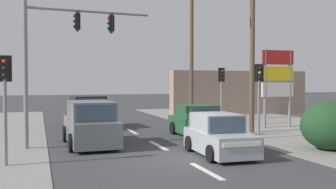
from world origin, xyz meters
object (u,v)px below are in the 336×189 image
object	(u,v)px
utility_pole_midground_right	(250,26)
utility_pole_background_right	(192,40)
hatchback_crossing_left	(219,136)
pedestal_signal_right_kerb	(259,88)
suv_oncoming_near	(87,113)
sedan_kerbside_parked	(198,122)
suv_oncoming_mid	(91,125)
pedestal_signal_left_kerb	(5,91)
pedestal_signal_far_median	(221,87)
shopping_plaza_sign	(278,77)
traffic_signal_mast	(59,47)

from	to	relation	value
utility_pole_midground_right	utility_pole_background_right	xyz separation A→B (m)	(-0.75, 6.47, -0.08)
hatchback_crossing_left	pedestal_signal_right_kerb	bearing A→B (deg)	41.31
hatchback_crossing_left	suv_oncoming_near	bearing A→B (deg)	109.29
utility_pole_midground_right	pedestal_signal_right_kerb	world-z (taller)	utility_pole_midground_right
sedan_kerbside_parked	suv_oncoming_mid	size ratio (longest dim) A/B	0.93
suv_oncoming_mid	pedestal_signal_left_kerb	bearing A→B (deg)	-133.17
pedestal_signal_far_median	pedestal_signal_right_kerb	bearing A→B (deg)	-96.78
hatchback_crossing_left	shopping_plaza_sign	bearing A→B (deg)	43.97
traffic_signal_mast	pedestal_signal_far_median	world-z (taller)	traffic_signal_mast
hatchback_crossing_left	suv_oncoming_mid	bearing A→B (deg)	139.03
shopping_plaza_sign	suv_oncoming_near	distance (m)	11.45
traffic_signal_mast	pedestal_signal_right_kerb	bearing A→B (deg)	-3.31
suv_oncoming_mid	pedestal_signal_right_kerb	bearing A→B (deg)	-3.65
sedan_kerbside_parked	utility_pole_background_right	bearing A→B (deg)	70.87
pedestal_signal_far_median	suv_oncoming_near	world-z (taller)	pedestal_signal_far_median
utility_pole_background_right	suv_oncoming_mid	size ratio (longest dim) A/B	2.33
utility_pole_midground_right	pedestal_signal_right_kerb	size ratio (longest dim) A/B	2.97
traffic_signal_mast	shopping_plaza_sign	world-z (taller)	traffic_signal_mast
shopping_plaza_sign	suv_oncoming_mid	world-z (taller)	shopping_plaza_sign
traffic_signal_mast	hatchback_crossing_left	size ratio (longest dim) A/B	1.62
sedan_kerbside_parked	suv_oncoming_near	bearing A→B (deg)	130.35
sedan_kerbside_parked	shopping_plaza_sign	bearing A→B (deg)	19.71
pedestal_signal_far_median	hatchback_crossing_left	size ratio (longest dim) A/B	0.96
utility_pole_midground_right	pedestal_signal_right_kerb	distance (m)	3.86
hatchback_crossing_left	suv_oncoming_mid	world-z (taller)	suv_oncoming_mid
pedestal_signal_left_kerb	sedan_kerbside_parked	size ratio (longest dim) A/B	0.84
pedestal_signal_right_kerb	shopping_plaza_sign	world-z (taller)	shopping_plaza_sign
pedestal_signal_right_kerb	pedestal_signal_far_median	distance (m)	5.36
pedestal_signal_left_kerb	sedan_kerbside_parked	distance (m)	9.69
suv_oncoming_mid	utility_pole_background_right	bearing A→B (deg)	45.69
suv_oncoming_near	hatchback_crossing_left	distance (m)	10.91
utility_pole_midground_right	shopping_plaza_sign	world-z (taller)	utility_pole_midground_right
utility_pole_background_right	pedestal_signal_left_kerb	xyz separation A→B (m)	(-10.89, -11.29, -3.15)
hatchback_crossing_left	suv_oncoming_mid	distance (m)	5.62
pedestal_signal_left_kerb	hatchback_crossing_left	bearing A→B (deg)	-2.86
suv_oncoming_near	pedestal_signal_far_median	bearing A→B (deg)	-12.89
utility_pole_midground_right	pedestal_signal_far_median	bearing A→B (deg)	90.69
suv_oncoming_near	suv_oncoming_mid	distance (m)	6.65
traffic_signal_mast	suv_oncoming_near	size ratio (longest dim) A/B	1.30
pedestal_signal_right_kerb	utility_pole_background_right	bearing A→B (deg)	90.53
suv_oncoming_near	pedestal_signal_right_kerb	bearing A→B (deg)	-44.57
utility_pole_midground_right	hatchback_crossing_left	xyz separation A→B (m)	(-4.29, -5.18, -4.95)
shopping_plaza_sign	pedestal_signal_far_median	bearing A→B (deg)	150.14
pedestal_signal_left_kerb	suv_oncoming_mid	xyz separation A→B (m)	(3.11, 3.32, -1.53)
suv_oncoming_near	sedan_kerbside_parked	world-z (taller)	suv_oncoming_near
utility_pole_midground_right	hatchback_crossing_left	distance (m)	8.35
sedan_kerbside_parked	hatchback_crossing_left	world-z (taller)	sedan_kerbside_parked
pedestal_signal_right_kerb	hatchback_crossing_left	size ratio (longest dim) A/B	0.96
sedan_kerbside_parked	hatchback_crossing_left	bearing A→B (deg)	-103.52
utility_pole_background_right	suv_oncoming_near	xyz separation A→B (m)	(-7.15, -1.35, -4.68)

